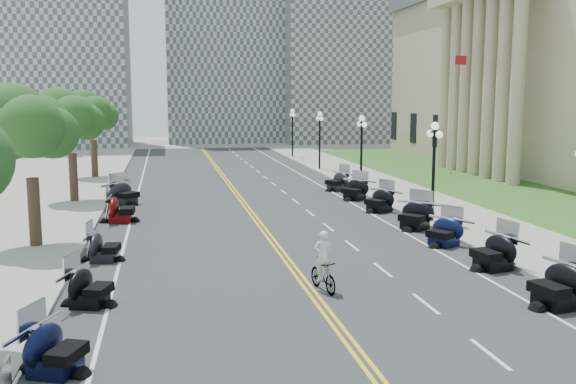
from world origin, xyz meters
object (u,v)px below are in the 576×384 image
flagpole (453,114)px  cyclist_rider (323,234)px  motorcycle_n_3 (558,283)px  bicycle (323,275)px

flagpole → cyclist_rider: bearing=-122.0°
motorcycle_n_3 → cyclist_rider: 7.28m
bicycle → cyclist_rider: bearing=0.0°
flagpole → bicycle: (-17.60, -28.13, -4.47)m
flagpole → motorcycle_n_3: flagpole is taller
cyclist_rider → flagpole: bearing=-122.0°
motorcycle_n_3 → bicycle: bearing=-125.2°
motorcycle_n_3 → cyclist_rider: bearing=-125.2°
cyclist_rider → motorcycle_n_3: bearing=156.0°
flagpole → cyclist_rider: 33.33m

